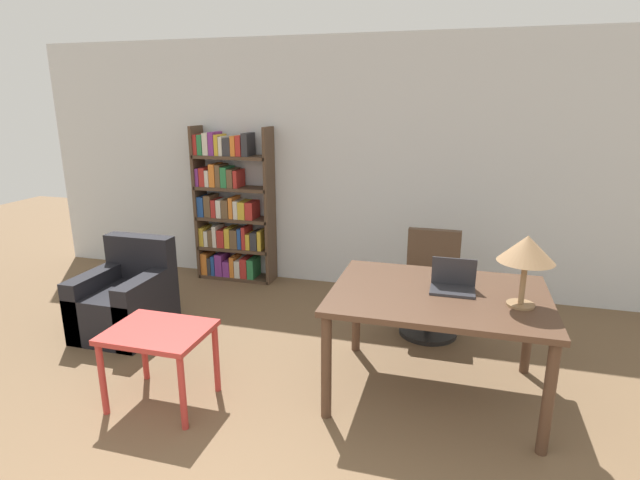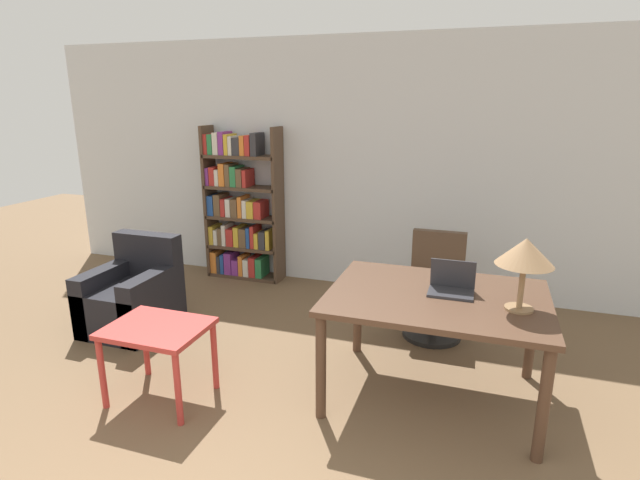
% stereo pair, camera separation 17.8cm
% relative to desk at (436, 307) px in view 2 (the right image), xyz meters
% --- Properties ---
extents(wall_back, '(8.00, 0.06, 2.70)m').
position_rel_desk_xyz_m(wall_back, '(-0.86, 2.04, 0.67)').
color(wall_back, silver).
rests_on(wall_back, ground_plane).
extents(desk, '(1.46, 1.08, 0.77)m').
position_rel_desk_xyz_m(desk, '(0.00, 0.00, 0.00)').
color(desk, '#4C3323').
rests_on(desk, ground_plane).
extents(laptop, '(0.30, 0.21, 0.22)m').
position_rel_desk_xyz_m(laptop, '(0.09, 0.07, 0.14)').
color(laptop, '#2D2D33').
rests_on(laptop, desk).
extents(table_lamp, '(0.35, 0.35, 0.46)m').
position_rel_desk_xyz_m(table_lamp, '(0.51, -0.09, 0.46)').
color(table_lamp, olive).
rests_on(table_lamp, desk).
extents(office_chair, '(0.52, 0.52, 0.92)m').
position_rel_desk_xyz_m(office_chair, '(-0.10, 1.03, -0.27)').
color(office_chair, black).
rests_on(office_chair, ground_plane).
extents(side_table_blue, '(0.67, 0.53, 0.55)m').
position_rel_desk_xyz_m(side_table_blue, '(-1.81, -0.63, -0.21)').
color(side_table_blue, '#B2332D').
rests_on(side_table_blue, ground_plane).
extents(armchair, '(0.66, 0.77, 0.83)m').
position_rel_desk_xyz_m(armchair, '(-2.75, 0.28, -0.40)').
color(armchair, black).
rests_on(armchair, ground_plane).
extents(bookshelf, '(0.91, 0.28, 1.77)m').
position_rel_desk_xyz_m(bookshelf, '(-2.45, 1.85, 0.13)').
color(bookshelf, '#4C3828').
rests_on(bookshelf, ground_plane).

